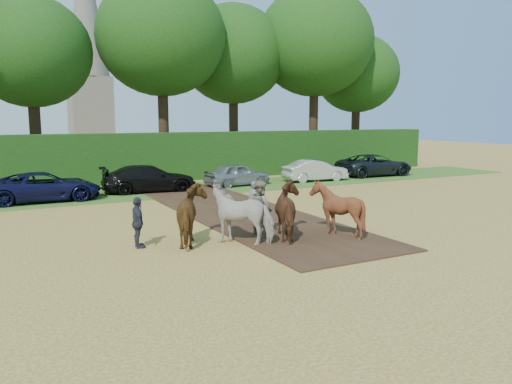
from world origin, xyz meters
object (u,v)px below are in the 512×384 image
(spectator_near, at_px, (260,208))
(spectator_far, at_px, (138,223))
(church, at_px, (87,38))
(parked_cars, at_px, (177,178))
(plough_team, at_px, (267,212))

(spectator_near, bearing_deg, spectator_far, 85.86)
(spectator_far, height_order, church, church)
(spectator_far, xyz_separation_m, church, (7.74, 52.04, 12.95))
(spectator_far, height_order, parked_cars, spectator_far)
(spectator_far, relative_size, church, 0.06)
(plough_team, bearing_deg, parked_cars, 84.94)
(spectator_far, relative_size, parked_cars, 0.04)
(plough_team, relative_size, church, 0.24)
(church, bearing_deg, spectator_near, -94.04)
(spectator_far, xyz_separation_m, plough_team, (3.98, -0.94, 0.13))
(spectator_far, relative_size, plough_team, 0.24)
(plough_team, xyz_separation_m, parked_cars, (1.06, 11.94, -0.22))
(spectator_near, relative_size, parked_cars, 0.05)
(parked_cars, distance_m, church, 43.14)
(parked_cars, bearing_deg, plough_team, -95.06)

